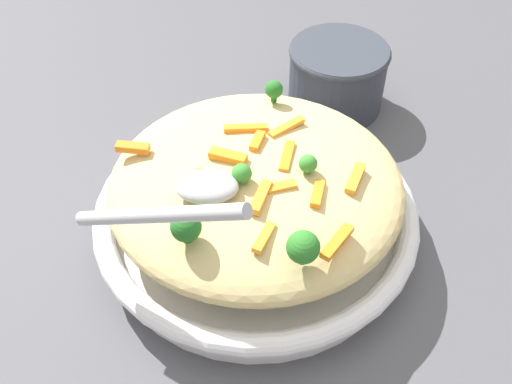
{
  "coord_description": "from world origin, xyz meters",
  "views": [
    {
      "loc": [
        -0.02,
        0.41,
        0.48
      ],
      "look_at": [
        0.0,
        0.0,
        0.06
      ],
      "focal_mm": 41.9,
      "sensor_mm": 36.0,
      "label": 1
    }
  ],
  "objects": [
    {
      "name": "broccoli_floret_1",
      "position": [
        -0.05,
        0.01,
        0.11
      ],
      "size": [
        0.02,
        0.02,
        0.02
      ],
      "color": "#377928",
      "rests_on": "pasta_mound"
    },
    {
      "name": "ground_plane",
      "position": [
        0.0,
        0.0,
        0.0
      ],
      "size": [
        2.4,
        2.4,
        0.0
      ],
      "primitive_type": "plane",
      "color": "#4C4C51"
    },
    {
      "name": "pasta_mound",
      "position": [
        0.0,
        0.0,
        0.07
      ],
      "size": [
        0.29,
        0.28,
        0.07
      ],
      "primitive_type": "ellipsoid",
      "color": "#D1BA7A",
      "rests_on": "serving_bowl"
    },
    {
      "name": "carrot_piece_3",
      "position": [
        0.0,
        -0.02,
        0.11
      ],
      "size": [
        0.01,
        0.03,
        0.01
      ],
      "primitive_type": "cube",
      "rotation": [
        0.0,
        0.0,
        4.46
      ],
      "color": "orange",
      "rests_on": "pasta_mound"
    },
    {
      "name": "serving_spoon",
      "position": [
        0.05,
        0.07,
        0.13
      ],
      "size": [
        0.15,
        0.13,
        0.09
      ],
      "color": "#B7B7BC",
      "rests_on": "pasta_mound"
    },
    {
      "name": "broccoli_floret_2",
      "position": [
        -0.01,
        -0.1,
        0.11
      ],
      "size": [
        0.02,
        0.02,
        0.02
      ],
      "color": "#205B1C",
      "rests_on": "pasta_mound"
    },
    {
      "name": "broccoli_floret_3",
      "position": [
        -0.04,
        0.11,
        0.11
      ],
      "size": [
        0.03,
        0.03,
        0.03
      ],
      "color": "#296820",
      "rests_on": "pasta_mound"
    },
    {
      "name": "broccoli_floret_0",
      "position": [
        0.05,
        0.09,
        0.11
      ],
      "size": [
        0.03,
        0.03,
        0.03
      ],
      "color": "#205B1C",
      "rests_on": "pasta_mound"
    },
    {
      "name": "carrot_piece_0",
      "position": [
        -0.09,
        0.02,
        0.1
      ],
      "size": [
        0.02,
        0.04,
        0.01
      ],
      "primitive_type": "cube",
      "rotation": [
        0.0,
        0.0,
        1.24
      ],
      "color": "orange",
      "rests_on": "pasta_mound"
    },
    {
      "name": "carrot_piece_1",
      "position": [
        0.04,
        0.03,
        0.11
      ],
      "size": [
        0.02,
        0.04,
        0.01
      ],
      "primitive_type": "cube",
      "rotation": [
        0.0,
        0.0,
        5.12
      ],
      "color": "orange",
      "rests_on": "pasta_mound"
    },
    {
      "name": "carrot_piece_7",
      "position": [
        -0.03,
        -0.05,
        0.11
      ],
      "size": [
        0.04,
        0.03,
        0.01
      ],
      "primitive_type": "cube",
      "rotation": [
        0.0,
        0.0,
        3.88
      ],
      "color": "orange",
      "rests_on": "pasta_mound"
    },
    {
      "name": "carrot_piece_4",
      "position": [
        -0.06,
        0.04,
        0.1
      ],
      "size": [
        0.01,
        0.03,
        0.01
      ],
      "primitive_type": "cube",
      "rotation": [
        0.0,
        0.0,
        4.54
      ],
      "color": "orange",
      "rests_on": "pasta_mound"
    },
    {
      "name": "carrot_piece_11",
      "position": [
        -0.03,
        -0.01,
        0.11
      ],
      "size": [
        0.02,
        0.04,
        0.01
      ],
      "primitive_type": "cube",
      "rotation": [
        0.0,
        0.0,
        4.56
      ],
      "color": "orange",
      "rests_on": "pasta_mound"
    },
    {
      "name": "carrot_piece_8",
      "position": [
        0.03,
        -0.0,
        0.11
      ],
      "size": [
        0.04,
        0.02,
        0.01
      ],
      "primitive_type": "cube",
      "rotation": [
        0.0,
        0.0,
        6.0
      ],
      "color": "orange",
      "rests_on": "pasta_mound"
    },
    {
      "name": "carrot_piece_5",
      "position": [
        -0.02,
        0.03,
        0.11
      ],
      "size": [
        0.03,
        0.02,
        0.01
      ],
      "primitive_type": "cube",
      "rotation": [
        0.0,
        0.0,
        0.36
      ],
      "color": "orange",
      "rests_on": "pasta_mound"
    },
    {
      "name": "carrot_piece_2",
      "position": [
        -0.07,
        0.09,
        0.1
      ],
      "size": [
        0.03,
        0.04,
        0.01
      ],
      "primitive_type": "cube",
      "rotation": [
        0.0,
        0.0,
        1.0
      ],
      "color": "orange",
      "rests_on": "pasta_mound"
    },
    {
      "name": "carrot_piece_10",
      "position": [
        -0.01,
        0.09,
        0.1
      ],
      "size": [
        0.02,
        0.03,
        0.01
      ],
      "primitive_type": "cube",
      "rotation": [
        0.0,
        0.0,
        1.21
      ],
      "color": "orange",
      "rests_on": "pasta_mound"
    },
    {
      "name": "broccoli_floret_4",
      "position": [
        0.01,
        0.03,
        0.12
      ],
      "size": [
        0.02,
        0.02,
        0.02
      ],
      "color": "#377928",
      "rests_on": "pasta_mound"
    },
    {
      "name": "carrot_piece_9",
      "position": [
        0.12,
        -0.02,
        0.1
      ],
      "size": [
        0.03,
        0.01,
        0.01
      ],
      "primitive_type": "cube",
      "rotation": [
        0.0,
        0.0,
        6.2
      ],
      "color": "orange",
      "rests_on": "pasta_mound"
    },
    {
      "name": "carrot_piece_12",
      "position": [
        -0.01,
        0.05,
        0.11
      ],
      "size": [
        0.02,
        0.04,
        0.01
      ],
      "primitive_type": "cube",
      "rotation": [
        0.0,
        0.0,
        1.3
      ],
      "color": "orange",
      "rests_on": "pasta_mound"
    },
    {
      "name": "serving_bowl",
      "position": [
        0.0,
        0.0,
        0.03
      ],
      "size": [
        0.33,
        0.33,
        0.05
      ],
      "color": "silver",
      "rests_on": "ground_plane"
    },
    {
      "name": "companion_bowl",
      "position": [
        -0.09,
        -0.23,
        0.05
      ],
      "size": [
        0.13,
        0.13,
        0.08
      ],
      "color": "#333842",
      "rests_on": "ground_plane"
    },
    {
      "name": "carrot_piece_6",
      "position": [
        0.01,
        -0.04,
        0.11
      ],
      "size": [
        0.04,
        0.01,
        0.01
      ],
      "primitive_type": "cube",
      "rotation": [
        0.0,
        0.0,
        0.11
      ],
      "color": "orange",
      "rests_on": "pasta_mound"
    }
  ]
}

